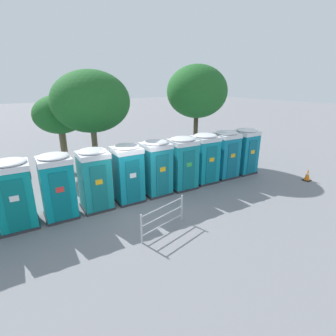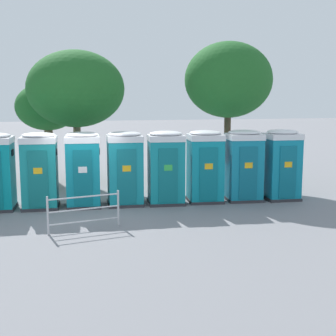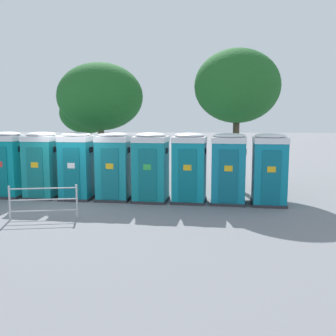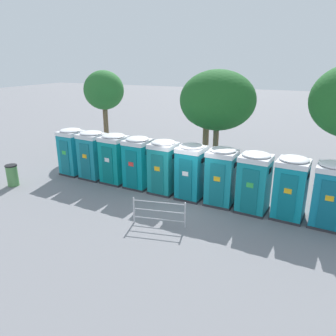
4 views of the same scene
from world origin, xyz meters
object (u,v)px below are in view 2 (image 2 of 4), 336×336
object	(u,v)px
portapotty_4	(40,170)
street_tree_1	(48,107)
portapotty_7	(166,167)
portapotty_10	(281,164)
event_barrier	(84,210)
street_tree_3	(228,80)
portapotty_6	(125,168)
street_tree_2	(76,89)
portapotty_9	(244,165)
portapotty_8	(205,166)
portapotty_5	(83,169)

from	to	relation	value
portapotty_4	street_tree_1	world-z (taller)	street_tree_1
portapotty_7	portapotty_10	size ratio (longest dim) A/B	1.00
portapotty_7	portapotty_10	xyz separation A→B (m)	(4.24, -0.29, 0.00)
portapotty_7	event_barrier	xyz separation A→B (m)	(-3.01, -2.71, -0.72)
portapotty_10	event_barrier	bearing A→B (deg)	-161.55
portapotty_7	street_tree_3	world-z (taller)	street_tree_3
street_tree_3	portapotty_6	bearing A→B (deg)	-150.10
portapotty_4	portapotty_6	world-z (taller)	same
street_tree_2	event_barrier	xyz separation A→B (m)	(-0.21, -6.73, -3.44)
street_tree_3	portapotty_10	bearing A→B (deg)	-74.93
portapotty_9	street_tree_1	size ratio (longest dim) A/B	0.59
portapotty_8	portapotty_10	world-z (taller)	same
portapotty_4	portapotty_5	world-z (taller)	same
street_tree_1	portapotty_8	bearing A→B (deg)	-47.77
event_barrier	portapotty_6	bearing A→B (deg)	60.94
portapotty_5	portapotty_8	distance (m)	4.25
portapotty_9	street_tree_1	bearing A→B (deg)	138.38
portapotty_6	portapotty_8	world-z (taller)	same
portapotty_6	street_tree_3	bearing A→B (deg)	29.90
portapotty_5	street_tree_2	xyz separation A→B (m)	(0.03, 3.78, 2.73)
portapotty_6	street_tree_2	size ratio (longest dim) A/B	0.45
portapotty_6	street_tree_2	xyz separation A→B (m)	(-1.39, 3.85, 2.73)
portapotty_7	street_tree_3	bearing A→B (deg)	40.80
portapotty_9	event_barrier	xyz separation A→B (m)	(-5.84, -2.56, -0.72)
portapotty_4	portapotty_7	world-z (taller)	same
portapotty_10	street_tree_1	world-z (taller)	street_tree_1
portapotty_7	street_tree_3	xyz separation A→B (m)	(3.38, 2.92, 3.10)
portapotty_10	portapotty_7	bearing A→B (deg)	176.04
street_tree_3	portapotty_7	bearing A→B (deg)	-139.20
portapotty_8	street_tree_2	distance (m)	6.45
street_tree_1	event_barrier	world-z (taller)	street_tree_1
event_barrier	portapotty_8	bearing A→B (deg)	31.17
portapotty_9	portapotty_8	bearing A→B (deg)	175.43
portapotty_4	event_barrier	bearing A→B (deg)	-68.12
portapotty_10	event_barrier	size ratio (longest dim) A/B	1.26
street_tree_2	portapotty_5	bearing A→B (deg)	-90.44
portapotty_9	street_tree_3	world-z (taller)	street_tree_3
portapotty_7	portapotty_5	bearing A→B (deg)	175.19
portapotty_9	event_barrier	distance (m)	6.42
portapotty_5	street_tree_1	xyz separation A→B (m)	(-1.12, 5.64, 1.96)
portapotty_7	street_tree_1	world-z (taller)	street_tree_1
street_tree_2	portapotty_4	bearing A→B (deg)	-111.49
portapotty_5	street_tree_1	bearing A→B (deg)	101.26
portapotty_8	event_barrier	bearing A→B (deg)	-148.83
street_tree_2	street_tree_1	bearing A→B (deg)	121.76
portapotty_5	event_barrier	bearing A→B (deg)	-93.54
portapotty_6	portapotty_8	distance (m)	2.83
portapotty_5	portapotty_9	distance (m)	5.67
event_barrier	portapotty_7	bearing A→B (deg)	42.05
portapotty_6	portapotty_7	distance (m)	1.42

